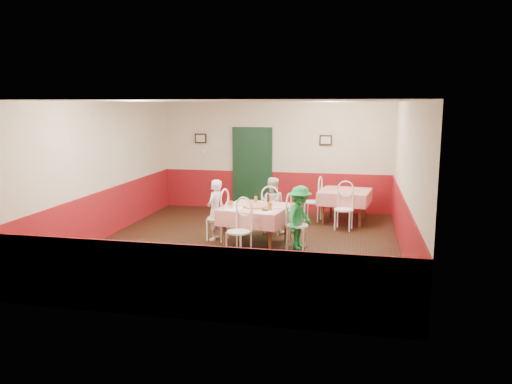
% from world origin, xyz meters
% --- Properties ---
extents(floor, '(7.00, 7.00, 0.00)m').
position_xyz_m(floor, '(0.00, 0.00, 0.00)').
color(floor, black).
rests_on(floor, ground).
extents(ceiling, '(7.00, 7.00, 0.00)m').
position_xyz_m(ceiling, '(0.00, 0.00, 2.80)').
color(ceiling, white).
rests_on(ceiling, back_wall).
extents(back_wall, '(6.00, 0.10, 2.80)m').
position_xyz_m(back_wall, '(0.00, 3.50, 1.40)').
color(back_wall, beige).
rests_on(back_wall, ground).
extents(front_wall, '(6.00, 0.10, 2.80)m').
position_xyz_m(front_wall, '(0.00, -3.50, 1.40)').
color(front_wall, beige).
rests_on(front_wall, ground).
extents(left_wall, '(0.10, 7.00, 2.80)m').
position_xyz_m(left_wall, '(-3.00, 0.00, 1.40)').
color(left_wall, beige).
rests_on(left_wall, ground).
extents(right_wall, '(0.10, 7.00, 2.80)m').
position_xyz_m(right_wall, '(3.00, 0.00, 1.40)').
color(right_wall, beige).
rests_on(right_wall, ground).
extents(wainscot_back, '(6.00, 0.03, 1.00)m').
position_xyz_m(wainscot_back, '(0.00, 3.48, 0.50)').
color(wainscot_back, maroon).
rests_on(wainscot_back, ground).
extents(wainscot_front, '(6.00, 0.03, 1.00)m').
position_xyz_m(wainscot_front, '(0.00, -3.48, 0.50)').
color(wainscot_front, maroon).
rests_on(wainscot_front, ground).
extents(wainscot_left, '(0.03, 7.00, 1.00)m').
position_xyz_m(wainscot_left, '(-2.98, 0.00, 0.50)').
color(wainscot_left, maroon).
rests_on(wainscot_left, ground).
extents(wainscot_right, '(0.03, 7.00, 1.00)m').
position_xyz_m(wainscot_right, '(2.98, 0.00, 0.50)').
color(wainscot_right, maroon).
rests_on(wainscot_right, ground).
extents(door, '(0.96, 0.06, 2.10)m').
position_xyz_m(door, '(-0.60, 3.45, 1.05)').
color(door, black).
rests_on(door, ground).
extents(picture_left, '(0.32, 0.03, 0.26)m').
position_xyz_m(picture_left, '(-2.00, 3.45, 1.85)').
color(picture_left, black).
rests_on(picture_left, back_wall).
extents(picture_right, '(0.32, 0.03, 0.26)m').
position_xyz_m(picture_right, '(1.30, 3.45, 1.85)').
color(picture_right, black).
rests_on(picture_right, back_wall).
extents(thermostat, '(0.10, 0.03, 0.10)m').
position_xyz_m(thermostat, '(-1.90, 3.45, 1.50)').
color(thermostat, white).
rests_on(thermostat, back_wall).
extents(main_table, '(1.42, 1.42, 0.77)m').
position_xyz_m(main_table, '(0.18, 0.15, 0.38)').
color(main_table, red).
rests_on(main_table, ground).
extents(second_table, '(1.27, 1.27, 0.77)m').
position_xyz_m(second_table, '(1.85, 2.43, 0.38)').
color(second_table, red).
rests_on(second_table, ground).
extents(chair_left, '(0.49, 0.49, 0.90)m').
position_xyz_m(chair_left, '(-0.65, 0.30, 0.45)').
color(chair_left, white).
rests_on(chair_left, ground).
extents(chair_right, '(0.47, 0.47, 0.90)m').
position_xyz_m(chair_right, '(1.02, 0.00, 0.45)').
color(chair_right, white).
rests_on(chair_right, ground).
extents(chair_far, '(0.44, 0.44, 0.90)m').
position_xyz_m(chair_far, '(0.33, 0.99, 0.45)').
color(chair_far, white).
rests_on(chair_far, ground).
extents(chair_near, '(0.55, 0.55, 0.90)m').
position_xyz_m(chair_near, '(0.03, -0.69, 0.45)').
color(chair_near, white).
rests_on(chair_near, ground).
extents(chair_second_a, '(0.48, 0.48, 0.90)m').
position_xyz_m(chair_second_a, '(1.10, 2.43, 0.45)').
color(chair_second_a, white).
rests_on(chair_second_a, ground).
extents(chair_second_b, '(0.48, 0.48, 0.90)m').
position_xyz_m(chair_second_b, '(1.85, 1.68, 0.45)').
color(chair_second_b, white).
rests_on(chair_second_b, ground).
extents(pizza, '(0.54, 0.54, 0.03)m').
position_xyz_m(pizza, '(0.18, 0.10, 0.78)').
color(pizza, '#B74723').
rests_on(pizza, main_table).
extents(plate_left, '(0.29, 0.29, 0.01)m').
position_xyz_m(plate_left, '(-0.23, 0.24, 0.77)').
color(plate_left, white).
rests_on(plate_left, main_table).
extents(plate_right, '(0.29, 0.29, 0.01)m').
position_xyz_m(plate_right, '(0.57, 0.10, 0.77)').
color(plate_right, white).
rests_on(plate_right, main_table).
extents(plate_far, '(0.29, 0.29, 0.01)m').
position_xyz_m(plate_far, '(0.26, 0.56, 0.77)').
color(plate_far, white).
rests_on(plate_far, main_table).
extents(glass_a, '(0.08, 0.08, 0.13)m').
position_xyz_m(glass_a, '(-0.27, -0.04, 0.83)').
color(glass_a, '#BF7219').
rests_on(glass_a, main_table).
extents(glass_b, '(0.09, 0.09, 0.15)m').
position_xyz_m(glass_b, '(0.51, -0.14, 0.83)').
color(glass_b, '#BF7219').
rests_on(glass_b, main_table).
extents(glass_c, '(0.08, 0.08, 0.13)m').
position_xyz_m(glass_c, '(0.10, 0.56, 0.82)').
color(glass_c, '#BF7219').
rests_on(glass_c, main_table).
extents(beer_bottle, '(0.07, 0.07, 0.22)m').
position_xyz_m(beer_bottle, '(0.36, 0.52, 0.87)').
color(beer_bottle, '#381C0A').
rests_on(beer_bottle, main_table).
extents(shaker_a, '(0.04, 0.04, 0.09)m').
position_xyz_m(shaker_a, '(-0.30, -0.16, 0.81)').
color(shaker_a, silver).
rests_on(shaker_a, main_table).
extents(shaker_b, '(0.04, 0.04, 0.09)m').
position_xyz_m(shaker_b, '(-0.24, -0.21, 0.81)').
color(shaker_b, silver).
rests_on(shaker_b, main_table).
extents(shaker_c, '(0.04, 0.04, 0.09)m').
position_xyz_m(shaker_c, '(-0.31, -0.12, 0.81)').
color(shaker_c, '#B23319').
rests_on(shaker_c, main_table).
extents(menu_left, '(0.31, 0.41, 0.00)m').
position_xyz_m(menu_left, '(-0.20, -0.16, 0.76)').
color(menu_left, white).
rests_on(menu_left, main_table).
extents(menu_right, '(0.43, 0.48, 0.00)m').
position_xyz_m(menu_right, '(0.46, -0.30, 0.76)').
color(menu_right, white).
rests_on(menu_right, main_table).
extents(wallet, '(0.12, 0.11, 0.02)m').
position_xyz_m(wallet, '(0.42, -0.19, 0.77)').
color(wallet, black).
rests_on(wallet, main_table).
extents(diner_left, '(0.38, 0.50, 1.24)m').
position_xyz_m(diner_left, '(-0.70, 0.31, 0.62)').
color(diner_left, gray).
rests_on(diner_left, ground).
extents(diner_far, '(0.62, 0.50, 1.22)m').
position_xyz_m(diner_far, '(0.34, 1.04, 0.61)').
color(diner_far, gray).
rests_on(diner_far, ground).
extents(diner_right, '(0.68, 0.90, 1.23)m').
position_xyz_m(diner_right, '(1.07, -0.01, 0.61)').
color(diner_right, gray).
rests_on(diner_right, ground).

